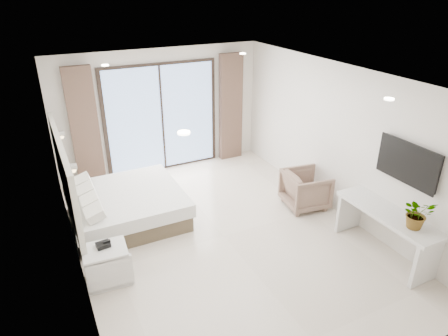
{
  "coord_description": "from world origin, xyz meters",
  "views": [
    {
      "loc": [
        -2.51,
        -5.07,
        3.96
      ],
      "look_at": [
        0.2,
        0.4,
        1.07
      ],
      "focal_mm": 32.0,
      "sensor_mm": 36.0,
      "label": 1
    }
  ],
  "objects_px": {
    "console_desk": "(386,223)",
    "armchair": "(306,188)",
    "nightstand": "(107,265)",
    "bed": "(126,206)"
  },
  "relations": [
    {
      "from": "bed",
      "to": "armchair",
      "type": "height_order",
      "value": "armchair"
    },
    {
      "from": "nightstand",
      "to": "armchair",
      "type": "height_order",
      "value": "armchair"
    },
    {
      "from": "console_desk",
      "to": "armchair",
      "type": "distance_m",
      "value": 1.78
    },
    {
      "from": "console_desk",
      "to": "armchair",
      "type": "height_order",
      "value": "armchair"
    },
    {
      "from": "bed",
      "to": "nightstand",
      "type": "bearing_deg",
      "value": -113.22
    },
    {
      "from": "bed",
      "to": "armchair",
      "type": "bearing_deg",
      "value": -17.69
    },
    {
      "from": "nightstand",
      "to": "armchair",
      "type": "relative_size",
      "value": 0.81
    },
    {
      "from": "bed",
      "to": "console_desk",
      "type": "relative_size",
      "value": 1.12
    },
    {
      "from": "nightstand",
      "to": "console_desk",
      "type": "bearing_deg",
      "value": -13.41
    },
    {
      "from": "nightstand",
      "to": "armchair",
      "type": "bearing_deg",
      "value": 11.32
    }
  ]
}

